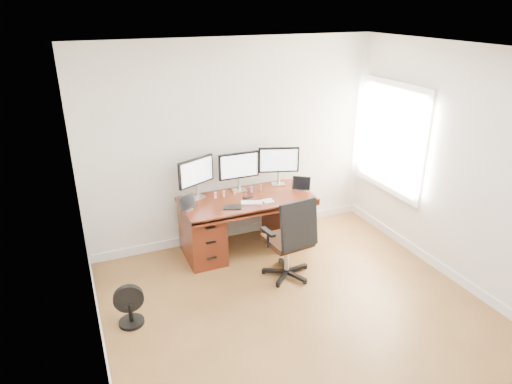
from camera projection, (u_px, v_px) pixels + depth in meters
name	position (u px, v px, depth m)	size (l,w,h in m)	color
ground	(314.00, 331.00, 4.63)	(4.50, 4.50, 0.00)	brown
back_wall	(234.00, 144.00, 6.01)	(4.00, 0.10, 2.70)	white
right_wall	(476.00, 175.00, 4.92)	(0.10, 4.50, 2.70)	white
desk	(246.00, 221.00, 6.03)	(1.70, 0.80, 0.75)	#521E10
office_chair	(289.00, 252.00, 5.40)	(0.63, 0.62, 1.06)	black
floor_fan	(130.00, 306.00, 4.66)	(0.31, 0.26, 0.45)	black
monitor_left	(196.00, 173.00, 5.75)	(0.51, 0.26, 0.53)	silver
monitor_center	(239.00, 167.00, 5.96)	(0.55, 0.14, 0.53)	silver
monitor_right	(279.00, 161.00, 6.17)	(0.53, 0.21, 0.53)	silver
tablet_left	(188.00, 203.00, 5.50)	(0.24, 0.17, 0.19)	silver
tablet_right	(302.00, 184.00, 6.07)	(0.23, 0.19, 0.19)	silver
keyboard	(252.00, 203.00, 5.71)	(0.27, 0.11, 0.01)	silver
trackpad	(268.00, 201.00, 5.76)	(0.13, 0.13, 0.01)	silver
drawing_tablet	(232.00, 207.00, 5.59)	(0.22, 0.14, 0.01)	black
phone	(248.00, 197.00, 5.88)	(0.13, 0.06, 0.01)	black
figurine_pink	(215.00, 195.00, 5.84)	(0.04, 0.04, 0.09)	pink
figurine_yellow	(224.00, 193.00, 5.88)	(0.04, 0.04, 0.09)	#DBC463
figurine_orange	(235.00, 192.00, 5.93)	(0.04, 0.04, 0.09)	#FBC85D
figurine_purple	(251.00, 189.00, 6.02)	(0.04, 0.04, 0.09)	#9E6ACD
figurine_brown	(260.00, 187.00, 6.07)	(0.04, 0.04, 0.09)	#885B43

